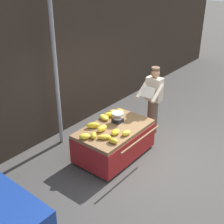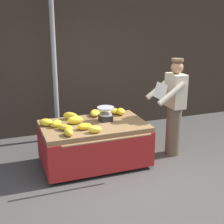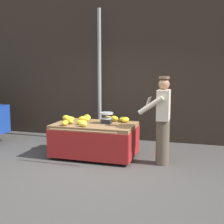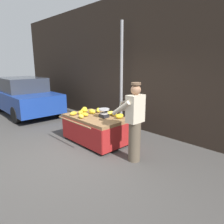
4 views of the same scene
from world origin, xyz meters
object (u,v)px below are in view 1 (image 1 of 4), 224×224
(banana_bunch_2, at_px, (120,112))
(banana_bunch_8, at_px, (93,125))
(banana_bunch_4, at_px, (85,136))
(banana_bunch_10, at_px, (113,141))
(banana_bunch_0, at_px, (104,137))
(vendor_person, at_px, (153,100))
(banana_bunch_11, at_px, (115,132))
(banana_bunch_7, at_px, (126,133))
(banana_bunch_9, at_px, (114,112))
(banana_bunch_5, at_px, (109,115))
(banana_bunch_1, at_px, (94,135))
(banana_bunch_3, at_px, (104,117))
(street_pole, at_px, (56,77))
(banana_cart, at_px, (114,135))
(banana_bunch_6, at_px, (102,128))
(weighing_scale, at_px, (118,117))

(banana_bunch_2, xyz_separation_m, banana_bunch_8, (-0.89, 0.04, 0.00))
(banana_bunch_4, distance_m, banana_bunch_10, 0.59)
(banana_bunch_0, relative_size, banana_bunch_8, 1.00)
(banana_bunch_2, relative_size, vendor_person, 0.12)
(banana_bunch_2, distance_m, banana_bunch_11, 0.94)
(banana_bunch_7, bearing_deg, banana_bunch_10, 176.29)
(banana_bunch_8, distance_m, banana_bunch_10, 0.74)
(banana_bunch_7, height_order, banana_bunch_9, banana_bunch_7)
(banana_bunch_5, bearing_deg, banana_bunch_0, -147.07)
(banana_bunch_1, height_order, banana_bunch_4, banana_bunch_4)
(banana_bunch_3, height_order, banana_bunch_5, banana_bunch_5)
(banana_bunch_2, relative_size, banana_bunch_9, 0.86)
(street_pole, xyz_separation_m, banana_bunch_4, (-0.39, -1.16, -0.89))
(banana_cart, height_order, banana_bunch_4, banana_bunch_4)
(banana_bunch_9, xyz_separation_m, vendor_person, (0.91, -0.51, 0.11))
(banana_bunch_7, bearing_deg, banana_bunch_11, 118.24)
(banana_bunch_10, bearing_deg, banana_bunch_0, 89.36)
(banana_bunch_0, relative_size, banana_bunch_11, 1.23)
(banana_bunch_3, bearing_deg, banana_bunch_1, -155.13)
(banana_bunch_1, bearing_deg, street_pole, 79.12)
(banana_bunch_6, bearing_deg, banana_bunch_4, 170.77)
(banana_bunch_1, relative_size, banana_bunch_5, 0.84)
(weighing_scale, distance_m, vendor_person, 1.20)
(banana_bunch_6, distance_m, banana_bunch_8, 0.24)
(banana_bunch_0, xyz_separation_m, banana_bunch_6, (0.22, 0.24, 0.02))
(banana_bunch_2, xyz_separation_m, banana_bunch_11, (-0.80, -0.50, -0.01))
(banana_cart, bearing_deg, banana_bunch_1, 174.18)
(banana_bunch_7, xyz_separation_m, banana_bunch_9, (0.62, 0.80, -0.01))
(street_pole, relative_size, banana_bunch_4, 14.88)
(weighing_scale, bearing_deg, banana_bunch_10, -148.14)
(banana_bunch_2, xyz_separation_m, banana_bunch_10, (-1.09, -0.67, -0.01))
(banana_bunch_11, bearing_deg, banana_bunch_0, 167.73)
(street_pole, bearing_deg, banana_cart, -75.22)
(banana_bunch_2, bearing_deg, banana_bunch_0, -158.15)
(banana_bunch_0, xyz_separation_m, banana_bunch_8, (0.20, 0.48, 0.02))
(banana_cart, distance_m, banana_bunch_3, 0.50)
(banana_bunch_3, distance_m, banana_bunch_7, 0.84)
(banana_bunch_1, bearing_deg, banana_bunch_10, -77.59)
(banana_bunch_1, bearing_deg, banana_bunch_9, 17.44)
(banana_bunch_1, bearing_deg, weighing_scale, 1.87)
(weighing_scale, xyz_separation_m, banana_bunch_2, (0.35, 0.21, -0.06))
(banana_bunch_8, bearing_deg, vendor_person, -14.37)
(banana_cart, bearing_deg, banana_bunch_11, -136.98)
(banana_bunch_6, bearing_deg, banana_bunch_5, 25.78)
(banana_bunch_2, xyz_separation_m, vendor_person, (0.83, -0.40, 0.10))
(banana_bunch_4, distance_m, banana_bunch_9, 1.27)
(banana_cart, bearing_deg, weighing_scale, 20.64)
(weighing_scale, bearing_deg, banana_bunch_8, 154.41)
(weighing_scale, bearing_deg, street_pole, 115.16)
(banana_bunch_10, bearing_deg, banana_bunch_4, 113.44)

